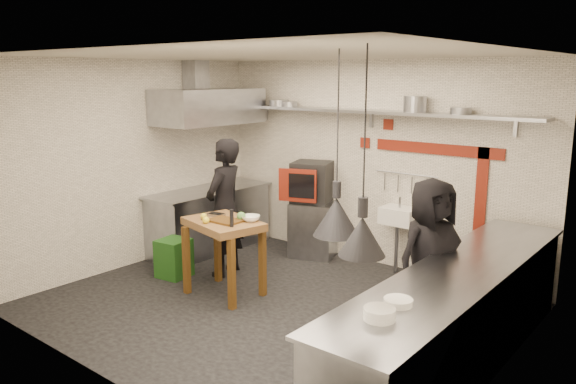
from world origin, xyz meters
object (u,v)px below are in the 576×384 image
Objects in this scene: green_bin at (174,258)px; chef_left at (225,207)px; combi_oven at (312,182)px; chef_right at (430,259)px; oven_stand at (314,229)px; prep_table at (224,258)px.

green_bin is 0.28× the size of chef_left.
chef_right reaches higher than combi_oven.
green_bin is at bearing 120.62° from chef_right.
chef_right is (2.88, -0.01, -0.09)m from chef_left.
combi_oven is at bearing 65.43° from green_bin.
chef_right is at bearing 8.51° from green_bin.
green_bin is 0.31× the size of chef_right.
oven_stand is 0.44× the size of chef_left.
oven_stand is 1.60× the size of green_bin.
oven_stand is 2.81m from chef_right.
combi_oven is 0.36× the size of chef_right.
oven_stand is at bearing 148.46° from chef_left.
combi_oven reaches higher than prep_table.
chef_left is at bearing 147.12° from prep_table.
combi_oven is at bearing 150.27° from chef_left.
combi_oven is at bearing 146.29° from oven_stand.
green_bin is at bearing -167.91° from prep_table.
chef_left is at bearing -128.26° from oven_stand.
combi_oven is (-0.04, 0.01, 0.69)m from oven_stand.
oven_stand is 1.51m from chef_left.
prep_table is at bearing -0.98° from green_bin.
combi_oven is 2.84m from chef_right.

